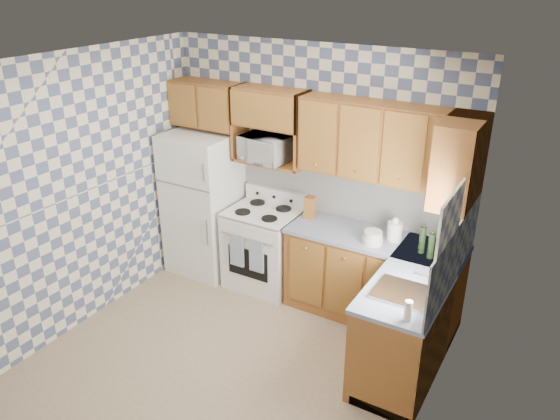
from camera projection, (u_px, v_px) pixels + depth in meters
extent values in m
plane|color=#816B53|center=(235.00, 358.00, 5.13)|extent=(3.40, 3.40, 0.00)
cube|color=#4E5A7E|center=(316.00, 172.00, 5.83)|extent=(3.40, 0.02, 2.70)
cube|color=#4E5A7E|center=(430.00, 284.00, 3.79)|extent=(0.02, 3.20, 2.70)
cube|color=white|center=(349.00, 193.00, 5.70)|extent=(2.60, 0.02, 0.56)
cube|color=white|center=(455.00, 255.00, 4.49)|extent=(0.02, 1.60, 0.56)
cube|color=silver|center=(204.00, 203.00, 6.35)|extent=(0.75, 0.70, 1.68)
cube|color=silver|center=(264.00, 249.00, 6.16)|extent=(0.76, 0.65, 0.90)
cube|color=silver|center=(263.00, 212.00, 5.98)|extent=(0.76, 0.65, 0.02)
cube|color=silver|center=(276.00, 196.00, 6.15)|extent=(0.76, 0.08, 0.17)
cube|color=navy|center=(237.00, 251.00, 5.91)|extent=(0.17, 0.02, 0.36)
cube|color=navy|center=(256.00, 256.00, 5.79)|extent=(0.17, 0.02, 0.36)
cube|color=brown|center=(372.00, 279.00, 5.59)|extent=(1.75, 0.60, 0.88)
cube|color=brown|center=(411.00, 320.00, 4.93)|extent=(0.60, 1.60, 0.88)
cube|color=slate|center=(375.00, 239.00, 5.40)|extent=(1.77, 0.63, 0.04)
cube|color=slate|center=(416.00, 276.00, 4.75)|extent=(0.63, 1.60, 0.04)
cube|color=brown|center=(388.00, 143.00, 5.12)|extent=(1.75, 0.33, 0.74)
cube|color=brown|center=(207.00, 104.00, 6.04)|extent=(0.82, 0.33, 0.50)
cube|color=brown|center=(460.00, 161.00, 4.65)|extent=(0.33, 0.70, 0.74)
cube|color=brown|center=(270.00, 162.00, 5.89)|extent=(0.80, 0.33, 0.03)
imported|color=silver|center=(264.00, 149.00, 5.81)|extent=(0.53, 0.38, 0.28)
cube|color=#B7B7BC|center=(404.00, 293.00, 4.46)|extent=(0.48, 0.40, 0.03)
cube|color=white|center=(447.00, 245.00, 4.11)|extent=(0.02, 0.66, 0.86)
cylinder|color=black|center=(422.00, 240.00, 5.05)|extent=(0.06, 0.06, 0.27)
cylinder|color=black|center=(431.00, 246.00, 4.96)|extent=(0.06, 0.06, 0.25)
cylinder|color=brown|center=(439.00, 243.00, 5.02)|extent=(0.06, 0.06, 0.23)
cube|color=brown|center=(310.00, 207.00, 5.76)|extent=(0.12, 0.12, 0.24)
cylinder|color=silver|center=(395.00, 231.00, 5.30)|extent=(0.15, 0.15, 0.19)
cylinder|color=beige|center=(408.00, 311.00, 4.09)|extent=(0.06, 0.06, 0.17)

